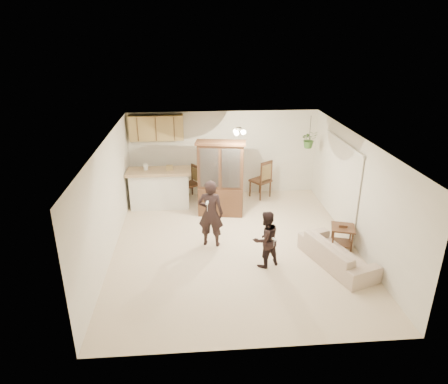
{
  "coord_description": "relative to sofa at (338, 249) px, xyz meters",
  "views": [
    {
      "loc": [
        -0.9,
        -8.07,
        4.64
      ],
      "look_at": [
        -0.21,
        0.4,
        1.18
      ],
      "focal_mm": 32.0,
      "sensor_mm": 36.0,
      "label": 1
    }
  ],
  "objects": [
    {
      "name": "plant_cord",
      "position": [
        0.23,
        3.38,
        1.81
      ],
      "size": [
        0.01,
        0.01,
        0.65
      ],
      "primitive_type": "cylinder",
      "color": "black",
      "rests_on": "ceiling"
    },
    {
      "name": "wall_left",
      "position": [
        -4.82,
        0.98,
        0.88
      ],
      "size": [
        0.02,
        6.5,
        2.5
      ],
      "primitive_type": "cube",
      "color": "beige",
      "rests_on": "ground"
    },
    {
      "name": "sofa",
      "position": [
        0.0,
        0.0,
        0.0
      ],
      "size": [
        1.3,
        2.01,
        0.73
      ],
      "primitive_type": "imported",
      "rotation": [
        0.0,
        0.0,
        1.9
      ],
      "color": "beige",
      "rests_on": "floor"
    },
    {
      "name": "upper_cabinets",
      "position": [
        -3.97,
        4.05,
        1.73
      ],
      "size": [
        1.5,
        0.34,
        0.7
      ],
      "primitive_type": "cube",
      "color": "#9C7E44",
      "rests_on": "wall_back"
    },
    {
      "name": "adult",
      "position": [
        -2.61,
        1.06,
        0.53
      ],
      "size": [
        0.74,
        0.57,
        1.8
      ],
      "primitive_type": "imported",
      "rotation": [
        0.0,
        0.0,
        2.91
      ],
      "color": "black",
      "rests_on": "floor"
    },
    {
      "name": "controller_adult",
      "position": [
        -2.7,
        0.7,
        0.85
      ],
      "size": [
        0.07,
        0.14,
        0.04
      ],
      "primitive_type": "cube",
      "rotation": [
        0.0,
        0.0,
        2.91
      ],
      "color": "white",
      "rests_on": "adult"
    },
    {
      "name": "ceiling",
      "position": [
        -2.07,
        0.98,
        2.13
      ],
      "size": [
        5.5,
        6.5,
        0.02
      ],
      "primitive_type": "cube",
      "color": "silver",
      "rests_on": "wall_back"
    },
    {
      "name": "chair_hutch_left",
      "position": [
        -3.08,
        3.89,
        -0.09
      ],
      "size": [
        0.6,
        0.6,
        0.99
      ],
      "rotation": [
        0.0,
        0.0,
        -1.01
      ],
      "color": "#3B2615",
      "rests_on": "floor"
    },
    {
      "name": "chair_hutch_right",
      "position": [
        -1.01,
        3.83,
        -0.04
      ],
      "size": [
        0.71,
        0.71,
        1.15
      ],
      "rotation": [
        0.0,
        0.0,
        3.79
      ],
      "color": "#3B2615",
      "rests_on": "floor"
    },
    {
      "name": "side_table",
      "position": [
        0.33,
        0.63,
        -0.08
      ],
      "size": [
        0.64,
        0.64,
        0.62
      ],
      "rotation": [
        0.0,
        0.0,
        -0.3
      ],
      "color": "#3B2615",
      "rests_on": "floor"
    },
    {
      "name": "controller_child",
      "position": [
        -1.4,
        -0.17,
        0.4
      ],
      "size": [
        0.07,
        0.11,
        0.03
      ],
      "primitive_type": "cube",
      "rotation": [
        0.0,
        0.0,
        3.57
      ],
      "color": "white",
      "rests_on": "child"
    },
    {
      "name": "breakfast_bar",
      "position": [
        -3.92,
        3.33,
        0.13
      ],
      "size": [
        1.6,
        0.55,
        1.0
      ],
      "primitive_type": "cube",
      "color": "white",
      "rests_on": "floor"
    },
    {
      "name": "wall_front",
      "position": [
        -2.07,
        -2.27,
        0.88
      ],
      "size": [
        5.5,
        0.02,
        2.5
      ],
      "primitive_type": "cube",
      "color": "beige",
      "rests_on": "ground"
    },
    {
      "name": "vertical_blinds",
      "position": [
        0.64,
        1.88,
        0.73
      ],
      "size": [
        0.06,
        2.3,
        2.1
      ],
      "primitive_type": null,
      "color": "silver",
      "rests_on": "wall_right"
    },
    {
      "name": "floor",
      "position": [
        -2.07,
        0.98,
        -0.37
      ],
      "size": [
        6.5,
        6.5,
        0.0
      ],
      "primitive_type": "plane",
      "color": "beige",
      "rests_on": "ground"
    },
    {
      "name": "chair_bar",
      "position": [
        -3.62,
        3.53,
        -0.09
      ],
      "size": [
        0.5,
        0.5,
        0.99
      ],
      "rotation": [
        0.0,
        0.0,
        0.15
      ],
      "color": "#3B2615",
      "rests_on": "floor"
    },
    {
      "name": "bar_top",
      "position": [
        -3.92,
        3.33,
        0.68
      ],
      "size": [
        1.75,
        0.7,
        0.08
      ],
      "primitive_type": "cube",
      "color": "tan",
      "rests_on": "breakfast_bar"
    },
    {
      "name": "child",
      "position": [
        -1.52,
        0.09,
        0.31
      ],
      "size": [
        0.81,
        0.74,
        1.35
      ],
      "primitive_type": "imported",
      "rotation": [
        0.0,
        0.0,
        3.57
      ],
      "color": "black",
      "rests_on": "floor"
    },
    {
      "name": "china_hutch",
      "position": [
        -2.26,
        2.72,
        0.63
      ],
      "size": [
        1.34,
        0.68,
        2.02
      ],
      "rotation": [
        0.0,
        0.0,
        -0.15
      ],
      "color": "#3B2615",
      "rests_on": "floor"
    },
    {
      "name": "ceiling_fixture",
      "position": [
        -1.87,
        2.18,
        2.03
      ],
      "size": [
        0.36,
        0.36,
        0.2
      ],
      "primitive_type": null,
      "color": "#FDECBD",
      "rests_on": "ceiling"
    },
    {
      "name": "hanging_plant",
      "position": [
        0.23,
        3.38,
        1.48
      ],
      "size": [
        0.43,
        0.37,
        0.48
      ],
      "primitive_type": "imported",
      "color": "#315A24",
      "rests_on": "ceiling"
    },
    {
      "name": "wall_back",
      "position": [
        -2.07,
        4.23,
        0.88
      ],
      "size": [
        5.5,
        0.02,
        2.5
      ],
      "primitive_type": "cube",
      "color": "beige",
      "rests_on": "ground"
    },
    {
      "name": "wall_right",
      "position": [
        0.68,
        0.98,
        0.88
      ],
      "size": [
        0.02,
        6.5,
        2.5
      ],
      "primitive_type": "cube",
      "color": "beige",
      "rests_on": "ground"
    }
  ]
}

